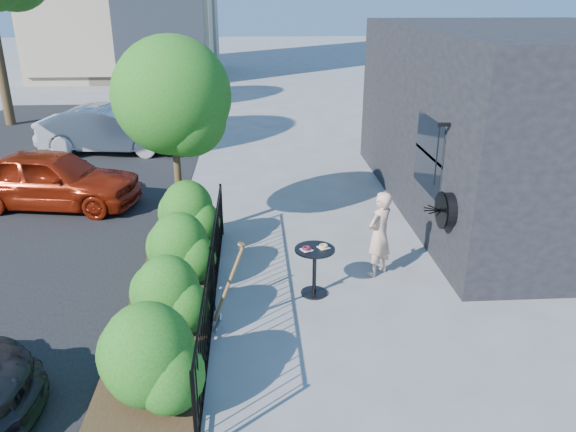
{
  "coord_description": "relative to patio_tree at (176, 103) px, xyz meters",
  "views": [
    {
      "loc": [
        -0.82,
        -7.74,
        4.66
      ],
      "look_at": [
        -0.27,
        0.93,
        1.2
      ],
      "focal_mm": 35.0,
      "sensor_mm": 36.0,
      "label": 1
    }
  ],
  "objects": [
    {
      "name": "ground",
      "position": [
        2.24,
        -2.76,
        -2.76
      ],
      "size": [
        120.0,
        120.0,
        0.0
      ],
      "primitive_type": "plane",
      "color": "gray",
      "rests_on": "ground"
    },
    {
      "name": "shop_building",
      "position": [
        7.73,
        1.74,
        -0.76
      ],
      "size": [
        6.22,
        9.0,
        4.0
      ],
      "color": "black",
      "rests_on": "ground"
    },
    {
      "name": "fence",
      "position": [
        0.74,
        -2.76,
        -2.2
      ],
      "size": [
        0.05,
        6.05,
        1.1
      ],
      "color": "black",
      "rests_on": "ground"
    },
    {
      "name": "planting_bed",
      "position": [
        0.04,
        -2.76,
        -2.72
      ],
      "size": [
        1.3,
        6.0,
        0.08
      ],
      "primitive_type": "cube",
      "color": "#382616",
      "rests_on": "ground"
    },
    {
      "name": "shrubs",
      "position": [
        0.14,
        -2.66,
        -2.06
      ],
      "size": [
        1.1,
        5.6,
        1.24
      ],
      "color": "#1D5C15",
      "rests_on": "ground"
    },
    {
      "name": "patio_tree",
      "position": [
        0.0,
        0.0,
        0.0
      ],
      "size": [
        2.2,
        2.2,
        3.94
      ],
      "color": "#3F2B19",
      "rests_on": "ground"
    },
    {
      "name": "cafe_table",
      "position": [
        2.37,
        -2.34,
        -2.19
      ],
      "size": [
        0.66,
        0.66,
        0.88
      ],
      "rotation": [
        0.0,
        0.0,
        0.43
      ],
      "color": "black",
      "rests_on": "ground"
    },
    {
      "name": "woman",
      "position": [
        3.56,
        -1.7,
        -1.99
      ],
      "size": [
        0.66,
        0.65,
        1.54
      ],
      "primitive_type": "imported",
      "rotation": [
        0.0,
        0.0,
        3.88
      ],
      "color": "#DCAC8E",
      "rests_on": "ground"
    },
    {
      "name": "shovel",
      "position": [
        0.98,
        -3.33,
        -2.13
      ],
      "size": [
        0.51,
        0.19,
        1.45
      ],
      "color": "brown",
      "rests_on": "ground"
    },
    {
      "name": "car_red",
      "position": [
        -3.23,
        2.13,
        -2.08
      ],
      "size": [
        4.2,
        2.25,
        1.36
      ],
      "primitive_type": "imported",
      "rotation": [
        0.0,
        0.0,
        1.4
      ],
      "color": "maroon",
      "rests_on": "ground"
    },
    {
      "name": "car_silver",
      "position": [
        -2.98,
        6.99,
        -2.05
      ],
      "size": [
        4.5,
        2.03,
        1.43
      ],
      "primitive_type": "imported",
      "rotation": [
        0.0,
        0.0,
        1.45
      ],
      "color": "#BCBCC1",
      "rests_on": "ground"
    }
  ]
}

